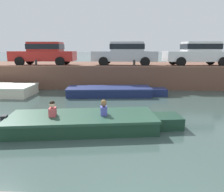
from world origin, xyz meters
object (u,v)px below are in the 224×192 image
at_px(mooring_bollard_mid, 134,63).
at_px(boat_moored_central_navy, 113,91).
at_px(car_leftmost_red, 44,53).
at_px(motorboat_passing, 89,122).
at_px(car_centre_white, 198,53).
at_px(mooring_bollard_west, 36,63).
at_px(car_left_inner_silver, 126,53).

bearing_deg(mooring_bollard_mid, boat_moored_central_navy, -123.14).
distance_m(car_leftmost_red, mooring_bollard_mid, 6.12).
bearing_deg(car_leftmost_red, motorboat_passing, -63.09).
relative_size(car_centre_white, mooring_bollard_west, 9.66).
height_order(motorboat_passing, car_left_inner_silver, car_left_inner_silver).
bearing_deg(motorboat_passing, car_centre_white, 53.72).
bearing_deg(mooring_bollard_west, motorboat_passing, -58.42).
height_order(car_leftmost_red, mooring_bollard_west, car_leftmost_red).
relative_size(mooring_bollard_west, mooring_bollard_mid, 1.00).
xyz_separation_m(car_left_inner_silver, mooring_bollard_west, (-5.64, -1.13, -0.61)).
xyz_separation_m(car_left_inner_silver, mooring_bollard_mid, (0.52, -1.13, -0.61)).
height_order(car_left_inner_silver, mooring_bollard_mid, car_left_inner_silver).
bearing_deg(car_centre_white, mooring_bollard_west, -173.74).
relative_size(car_leftmost_red, car_left_inner_silver, 0.99).
relative_size(car_centre_white, mooring_bollard_mid, 9.66).
bearing_deg(mooring_bollard_mid, motorboat_passing, -104.29).
distance_m(car_leftmost_red, car_left_inner_silver, 5.46).
bearing_deg(mooring_bollard_west, car_centre_white, 6.26).
height_order(car_leftmost_red, mooring_bollard_mid, car_leftmost_red).
height_order(car_left_inner_silver, mooring_bollard_west, car_left_inner_silver).
bearing_deg(car_centre_white, boat_moored_central_navy, -151.03).
distance_m(motorboat_passing, car_centre_white, 10.40).
distance_m(boat_moored_central_navy, car_centre_white, 6.57).
bearing_deg(car_centre_white, car_leftmost_red, -179.99).
bearing_deg(mooring_bollard_mid, car_centre_white, 15.07).
xyz_separation_m(boat_moored_central_navy, motorboat_passing, (-0.57, -5.20, 0.01)).
relative_size(boat_moored_central_navy, car_centre_white, 1.27).
distance_m(motorboat_passing, mooring_bollard_mid, 7.45).
bearing_deg(car_leftmost_red, mooring_bollard_west, -99.02).
height_order(car_left_inner_silver, car_centre_white, same).
relative_size(car_leftmost_red, mooring_bollard_mid, 9.54).
distance_m(car_left_inner_silver, mooring_bollard_west, 5.79).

